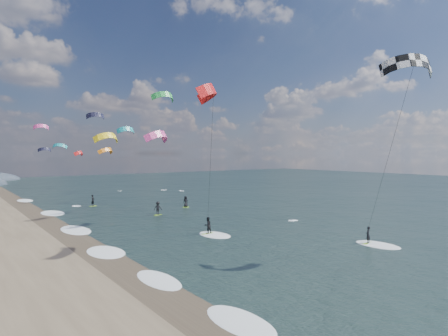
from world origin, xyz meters
TOP-DOWN VIEW (x-y plane):
  - ground at (0.00, 0.00)m, footprint 260.00×260.00m
  - wet_sand_strip at (-12.00, 10.00)m, footprint 3.00×240.00m
  - kitesurfer_near_a at (6.07, -1.58)m, footprint 7.67×9.06m
  - kitesurfer_near_b at (-2.70, 11.39)m, footprint 6.86×9.31m
  - far_kitesurfers at (2.25, 33.42)m, footprint 12.31×14.65m
  - bg_kite_field at (0.31, 52.86)m, footprint 15.12×69.30m
  - shoreline_surf at (-10.80, 14.75)m, footprint 2.40×79.40m

SIDE VIEW (x-z plane):
  - ground at x=0.00m, z-range 0.00..0.00m
  - shoreline_surf at x=-10.80m, z-range -0.06..0.06m
  - wet_sand_strip at x=-12.00m, z-range 0.00..0.01m
  - far_kitesurfers at x=2.25m, z-range -0.01..1.84m
  - kitesurfer_near_b at x=-2.70m, z-range 2.26..17.02m
  - bg_kite_field at x=0.31m, z-range 7.00..16.22m
  - kitesurfer_near_a at x=6.07m, z-range 3.85..19.90m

